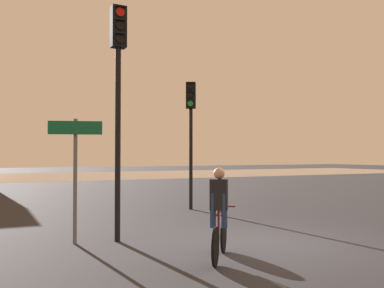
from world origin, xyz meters
name	(u,v)px	position (x,y,z in m)	size (l,w,h in m)	color
ground_plane	(274,243)	(0.00, 0.00, 0.00)	(120.00, 120.00, 0.00)	#28282D
water_strip	(55,176)	(0.00, 31.51, 0.00)	(80.00, 16.00, 0.01)	gray
traffic_light_center	(191,121)	(0.82, 5.74, 3.02)	(0.40, 0.42, 4.34)	black
traffic_light_near_left	(118,79)	(-2.94, 1.55, 3.48)	(0.32, 0.34, 5.06)	black
direction_sign_post	(75,162)	(-3.81, 1.69, 1.70)	(1.06, 0.35, 2.60)	slate
cyclist	(219,213)	(-1.78, -0.81, 0.82)	(1.07, 1.38, 1.62)	black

